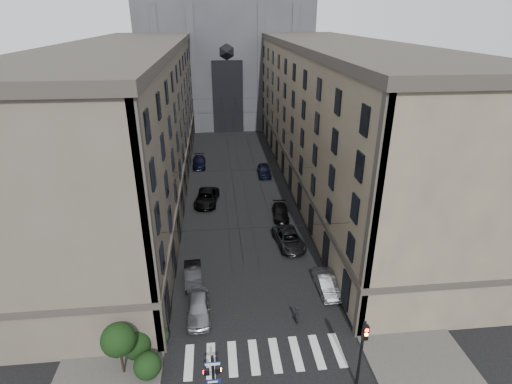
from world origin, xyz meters
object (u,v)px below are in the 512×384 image
object	(u,v)px
pedestrian_signal_left	(213,377)
gothic_tower	(224,36)
car_right_far	(264,170)
pedestrian	(297,315)
car_left_midnear	(193,276)
car_right_midfar	(281,212)
traffic_light_right	(362,347)
car_right_near	(326,284)
car_left_midfar	(207,198)
car_left_near	(199,307)
car_right_midnear	(289,239)
car_left_far	(199,162)

from	to	relation	value
pedestrian_signal_left	gothic_tower	bearing A→B (deg)	87.26
car_right_far	pedestrian	distance (m)	31.19
car_left_midnear	pedestrian	world-z (taller)	pedestrian
gothic_tower	car_right_midfar	xyz separation A→B (m)	(4.47, -49.25, -17.16)
traffic_light_right	car_right_near	bearing A→B (deg)	86.47
traffic_light_right	car_left_midnear	world-z (taller)	traffic_light_right
car_left_midfar	pedestrian	world-z (taller)	pedestrian
car_left_near	car_right_midnear	world-z (taller)	car_left_near
pedestrian_signal_left	car_right_far	distance (m)	38.47
traffic_light_right	car_right_midnear	size ratio (longest dim) A/B	0.96
car_left_midnear	car_left_far	distance (m)	30.02
traffic_light_right	pedestrian	world-z (taller)	traffic_light_right
car_left_far	car_right_midfar	bearing A→B (deg)	-62.30
car_left_far	pedestrian	xyz separation A→B (m)	(8.37, -36.07, 0.08)
car_left_near	car_left_midnear	size ratio (longest dim) A/B	1.08
traffic_light_right	car_right_midfar	size ratio (longest dim) A/B	1.19
car_left_near	car_left_midfar	distance (m)	20.72
car_left_midnear	car_right_far	size ratio (longest dim) A/B	0.94
pedestrian_signal_left	car_right_near	distance (m)	14.15
car_right_near	car_right_midfar	size ratio (longest dim) A/B	0.97
gothic_tower	car_right_midnear	xyz separation A→B (m)	(4.31, -55.67, -17.04)
pedestrian_signal_left	pedestrian	size ratio (longest dim) A/B	2.49
pedestrian_signal_left	car_right_near	bearing A→B (deg)	46.27
pedestrian_signal_left	car_right_near	size ratio (longest dim) A/B	0.94
car_left_far	car_right_far	world-z (taller)	car_right_far
car_right_midnear	car_right_far	xyz separation A→B (m)	(-0.11, 19.87, 0.03)
gothic_tower	car_left_near	distance (m)	67.67
car_left_near	car_right_midfar	world-z (taller)	car_left_near
car_right_midfar	car_left_near	bearing A→B (deg)	-115.43
gothic_tower	car_left_midnear	distance (m)	63.49
pedestrian_signal_left	car_left_near	bearing A→B (deg)	98.12
car_right_midfar	car_right_far	world-z (taller)	car_right_far
pedestrian_signal_left	car_left_midnear	world-z (taller)	pedestrian_signal_left
traffic_light_right	car_right_midfar	bearing A→B (deg)	92.71
car_left_midfar	car_right_near	world-z (taller)	car_left_midfar
car_left_near	car_right_midnear	distance (m)	13.19
car_left_midfar	car_right_midfar	xyz separation A→B (m)	(8.67, -4.63, -0.17)
car_left_midnear	car_right_midfar	size ratio (longest dim) A/B	0.99
gothic_tower	car_left_midfar	size ratio (longest dim) A/B	10.05
car_right_midnear	traffic_light_right	bearing A→B (deg)	-92.20
car_right_midnear	car_right_midfar	bearing A→B (deg)	82.05
gothic_tower	car_right_near	world-z (taller)	gothic_tower
car_right_near	car_right_midnear	distance (m)	7.87
car_left_midfar	car_right_midfar	distance (m)	9.83
gothic_tower	pedestrian_signal_left	bearing A→B (deg)	-92.74
car_left_midfar	car_left_midnear	bearing A→B (deg)	-85.95
car_left_far	pedestrian_signal_left	bearing A→B (deg)	-88.16
pedestrian_signal_left	traffic_light_right	distance (m)	9.18
car_left_midfar	car_right_near	distance (m)	21.38
car_right_far	car_left_far	bearing A→B (deg)	155.17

